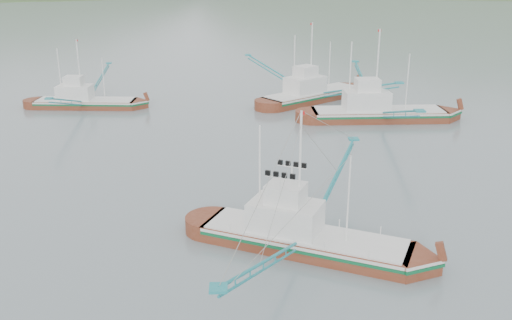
{
  "coord_description": "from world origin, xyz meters",
  "views": [
    {
      "loc": [
        -1.16,
        -35.15,
        17.39
      ],
      "look_at": [
        0.0,
        6.0,
        3.2
      ],
      "focal_mm": 40.0,
      "sensor_mm": 36.0,
      "label": 1
    }
  ],
  "objects_px": {
    "main_boat": "(304,220)",
    "bg_boat_right": "(377,107)",
    "bg_boat_left": "(84,98)",
    "bg_boat_far": "(313,83)"
  },
  "relations": [
    {
      "from": "bg_boat_right",
      "to": "bg_boat_far",
      "type": "bearing_deg",
      "value": 120.6
    },
    {
      "from": "main_boat",
      "to": "bg_boat_right",
      "type": "relative_size",
      "value": 0.82
    },
    {
      "from": "main_boat",
      "to": "bg_boat_right",
      "type": "bearing_deg",
      "value": 93.87
    },
    {
      "from": "bg_boat_right",
      "to": "bg_boat_left",
      "type": "height_order",
      "value": "bg_boat_right"
    },
    {
      "from": "bg_boat_right",
      "to": "bg_boat_left",
      "type": "distance_m",
      "value": 36.61
    },
    {
      "from": "bg_boat_left",
      "to": "bg_boat_far",
      "type": "distance_m",
      "value": 29.74
    },
    {
      "from": "bg_boat_right",
      "to": "bg_boat_left",
      "type": "bearing_deg",
      "value": 167.49
    },
    {
      "from": "main_boat",
      "to": "bg_boat_left",
      "type": "xyz_separation_m",
      "value": [
        -23.86,
        38.92,
        -0.76
      ]
    },
    {
      "from": "main_boat",
      "to": "bg_boat_left",
      "type": "bearing_deg",
      "value": 146.18
    },
    {
      "from": "main_boat",
      "to": "bg_boat_left",
      "type": "distance_m",
      "value": 45.66
    }
  ]
}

